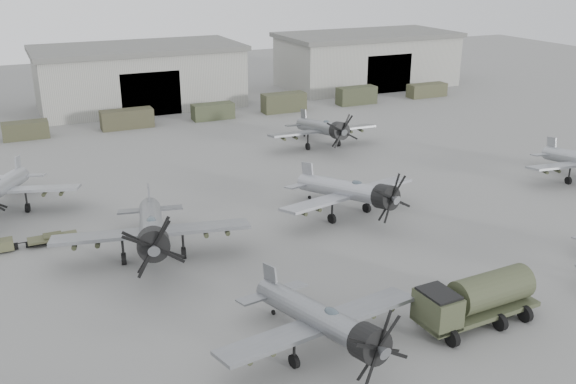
# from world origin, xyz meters

# --- Properties ---
(ground) EXTENTS (220.00, 220.00, 0.00)m
(ground) POSITION_xyz_m (0.00, 0.00, 0.00)
(ground) COLOR slate
(ground) RESTS_ON ground
(hangar_center) EXTENTS (29.00, 14.80, 8.70)m
(hangar_center) POSITION_xyz_m (0.00, 61.96, 4.37)
(hangar_center) COLOR #A0A096
(hangar_center) RESTS_ON ground
(hangar_right) EXTENTS (29.00, 14.80, 8.70)m
(hangar_right) POSITION_xyz_m (38.00, 61.96, 4.37)
(hangar_right) COLOR #A0A096
(hangar_right) RESTS_ON ground
(support_truck_2) EXTENTS (5.26, 2.20, 2.07)m
(support_truck_2) POSITION_xyz_m (-16.52, 50.00, 1.03)
(support_truck_2) COLOR #3A3B26
(support_truck_2) RESTS_ON ground
(support_truck_3) EXTENTS (6.52, 2.20, 2.39)m
(support_truck_3) POSITION_xyz_m (-4.43, 50.00, 1.19)
(support_truck_3) COLOR #3B3A27
(support_truck_3) RESTS_ON ground
(support_truck_4) EXTENTS (5.56, 2.20, 2.11)m
(support_truck_4) POSITION_xyz_m (6.98, 50.00, 1.05)
(support_truck_4) COLOR #3A402A
(support_truck_4) RESTS_ON ground
(support_truck_5) EXTENTS (6.18, 2.20, 2.64)m
(support_truck_5) POSITION_xyz_m (17.40, 50.00, 1.32)
(support_truck_5) COLOR #3B3E28
(support_truck_5) RESTS_ON ground
(support_truck_6) EXTENTS (5.90, 2.20, 2.56)m
(support_truck_6) POSITION_xyz_m (29.15, 50.00, 1.28)
(support_truck_6) COLOR #373B27
(support_truck_6) RESTS_ON ground
(support_truck_7) EXTENTS (6.25, 2.20, 2.03)m
(support_truck_7) POSITION_xyz_m (41.73, 50.00, 1.02)
(support_truck_7) COLOR #42432C
(support_truck_7) RESTS_ON ground
(aircraft_near_1) EXTENTS (12.51, 11.26, 4.97)m
(aircraft_near_1) POSITION_xyz_m (-4.66, -4.40, 2.26)
(aircraft_near_1) COLOR gray
(aircraft_near_1) RESTS_ON ground
(aircraft_mid_1) EXTENTS (14.15, 12.74, 5.62)m
(aircraft_mid_1) POSITION_xyz_m (-10.36, 11.01, 2.56)
(aircraft_mid_1) COLOR gray
(aircraft_mid_1) RESTS_ON ground
(aircraft_mid_2) EXTENTS (13.10, 11.79, 5.20)m
(aircraft_mid_2) POSITION_xyz_m (6.59, 12.27, 2.37)
(aircraft_mid_2) COLOR #9FA1A7
(aircraft_mid_2) RESTS_ON ground
(aircraft_far_0) EXTENTS (12.83, 11.55, 5.13)m
(aircraft_far_0) POSITION_xyz_m (-19.87, 25.42, 2.33)
(aircraft_far_0) COLOR #A0A3A8
(aircraft_far_0) RESTS_ON ground
(aircraft_far_1) EXTENTS (12.73, 11.46, 5.10)m
(aircraft_far_1) POSITION_xyz_m (14.10, 31.57, 2.32)
(aircraft_far_1) COLOR gray
(aircraft_far_1) RESTS_ON ground
(fuel_tanker) EXTENTS (8.02, 3.91, 3.05)m
(fuel_tanker) POSITION_xyz_m (5.12, -5.06, 1.75)
(fuel_tanker) COLOR #3B402A
(fuel_tanker) RESTS_ON ground
(tug_trailer) EXTENTS (6.34, 1.38, 1.28)m
(tug_trailer) POSITION_xyz_m (-18.92, 17.40, 0.48)
(tug_trailer) COLOR #494B31
(tug_trailer) RESTS_ON ground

